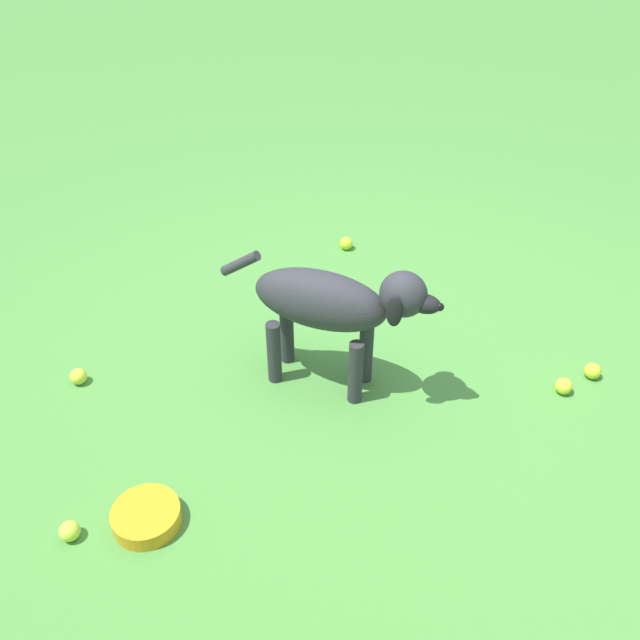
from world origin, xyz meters
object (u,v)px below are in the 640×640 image
Objects in this scene: tennis_ball_2 at (346,243)px; tennis_ball_4 at (70,531)px; tennis_ball_0 at (564,386)px; tennis_ball_3 at (78,376)px; dog at (333,305)px; tennis_ball_1 at (593,371)px; water_bowl at (146,517)px.

tennis_ball_2 is 1.00× the size of tennis_ball_4.
tennis_ball_0 is 1.91m from tennis_ball_3.
dog is at bearing 81.82° from tennis_ball_2.
tennis_ball_1 is at bearing 130.85° from tennis_ball_2.
tennis_ball_4 is at bearing 10.53° from water_bowl.
dog is at bearing 177.12° from tennis_ball_3.
tennis_ball_3 is 0.30× the size of water_bowl.
dog is 12.03× the size of tennis_ball_2.
tennis_ball_2 and tennis_ball_4 have the same top height.
dog is 12.03× the size of tennis_ball_3.
tennis_ball_1 is 2.05m from tennis_ball_3.
tennis_ball_3 reaches higher than water_bowl.
tennis_ball_2 is 1.97m from tennis_ball_4.
tennis_ball_2 is (0.90, -1.04, 0.00)m from tennis_ball_1.
tennis_ball_1 reaches higher than water_bowl.
tennis_ball_2 is at bearing -115.44° from water_bowl.
tennis_ball_0 is at bearing 16.95° from dog.
tennis_ball_0 is 1.62m from water_bowl.
tennis_ball_3 is at bearing -4.85° from tennis_ball_0.
tennis_ball_3 is (1.90, -0.16, 0.00)m from tennis_ball_0.
tennis_ball_0 and tennis_ball_2 have the same top height.
tennis_ball_4 is (1.77, 0.56, 0.00)m from tennis_ball_0.
water_bowl is at bearing 64.56° from tennis_ball_2.
tennis_ball_0 and tennis_ball_4 have the same top height.
tennis_ball_2 is 0.30× the size of water_bowl.
tennis_ball_1 and tennis_ball_3 have the same top height.
tennis_ball_1 is 1.38m from tennis_ball_2.
dog reaches higher than tennis_ball_2.
tennis_ball_0 is (-0.90, 0.11, -0.35)m from dog.
tennis_ball_2 is at bearing 105.82° from dog.
tennis_ball_3 is at bearing -61.72° from water_bowl.
tennis_ball_4 reaches higher than water_bowl.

